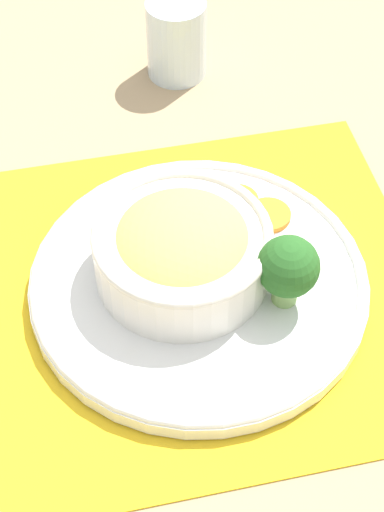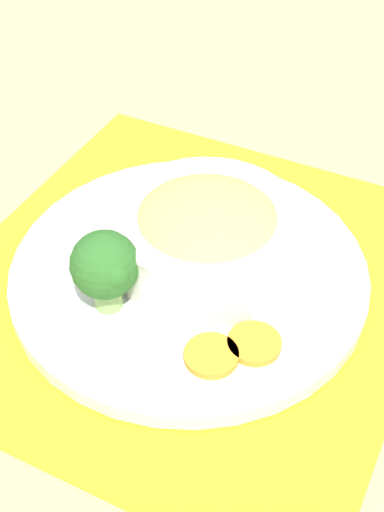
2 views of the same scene
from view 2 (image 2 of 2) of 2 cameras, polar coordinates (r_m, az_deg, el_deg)
ground_plane at (r=0.66m, az=-0.24°, el=-2.10°), size 4.00×4.00×0.00m
placemat at (r=0.66m, az=-0.24°, el=-1.98°), size 0.46×0.48×0.00m
plate at (r=0.65m, az=-0.24°, el=-1.15°), size 0.33×0.33×0.02m
bowl at (r=0.63m, az=1.20°, el=1.91°), size 0.17×0.17×0.07m
broccoli_floret at (r=0.59m, az=-6.97°, el=-0.84°), size 0.06×0.06×0.08m
carrot_slice_near at (r=0.57m, az=1.55°, el=-7.96°), size 0.04×0.04×0.01m
carrot_slice_middle at (r=0.58m, az=5.00°, el=-6.98°), size 0.04×0.04×0.01m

